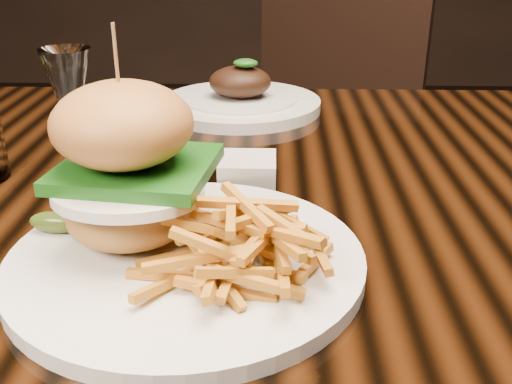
{
  "coord_description": "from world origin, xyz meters",
  "views": [
    {
      "loc": [
        -0.04,
        -0.66,
        1.03
      ],
      "look_at": [
        -0.05,
        -0.16,
        0.81
      ],
      "focal_mm": 42.0,
      "sensor_mm": 36.0,
      "label": 1
    }
  ],
  "objects_px": {
    "far_dish": "(240,100)",
    "chair_far": "(325,126)",
    "dining_table": "(301,238)",
    "wine_glass": "(69,86)",
    "burger_plate": "(175,211)"
  },
  "relations": [
    {
      "from": "far_dish",
      "to": "chair_far",
      "type": "height_order",
      "value": "chair_far"
    },
    {
      "from": "dining_table",
      "to": "wine_glass",
      "type": "distance_m",
      "value": 0.33
    },
    {
      "from": "burger_plate",
      "to": "far_dish",
      "type": "relative_size",
      "value": 1.2
    },
    {
      "from": "wine_glass",
      "to": "chair_far",
      "type": "height_order",
      "value": "chair_far"
    },
    {
      "from": "burger_plate",
      "to": "wine_glass",
      "type": "relative_size",
      "value": 2.03
    },
    {
      "from": "burger_plate",
      "to": "far_dish",
      "type": "distance_m",
      "value": 0.5
    },
    {
      "from": "dining_table",
      "to": "burger_plate",
      "type": "xyz_separation_m",
      "value": [
        -0.12,
        -0.2,
        0.13
      ]
    },
    {
      "from": "chair_far",
      "to": "wine_glass",
      "type": "bearing_deg",
      "value": -90.61
    },
    {
      "from": "dining_table",
      "to": "burger_plate",
      "type": "distance_m",
      "value": 0.27
    },
    {
      "from": "wine_glass",
      "to": "far_dish",
      "type": "relative_size",
      "value": 0.59
    },
    {
      "from": "burger_plate",
      "to": "wine_glass",
      "type": "xyz_separation_m",
      "value": [
        -0.15,
        0.2,
        0.06
      ]
    },
    {
      "from": "dining_table",
      "to": "chair_far",
      "type": "xyz_separation_m",
      "value": [
        0.1,
        0.88,
        -0.13
      ]
    },
    {
      "from": "far_dish",
      "to": "chair_far",
      "type": "bearing_deg",
      "value": 71.27
    },
    {
      "from": "burger_plate",
      "to": "chair_far",
      "type": "distance_m",
      "value": 1.13
    },
    {
      "from": "wine_glass",
      "to": "chair_far",
      "type": "relative_size",
      "value": 0.17
    }
  ]
}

